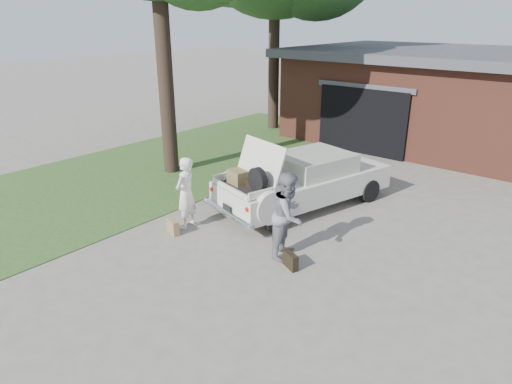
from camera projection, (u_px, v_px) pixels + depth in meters
The scene contains 8 objects.
ground at pixel (237, 251), 9.20m from camera, with size 90.00×90.00×0.00m, color gray.
grass_strip at pixel (173, 163), 14.63m from camera, with size 6.00×16.00×0.02m, color #2D4C1E.
house at pixel (473, 99), 16.21m from camera, with size 12.80×7.80×3.30m.
sedan at pixel (303, 180), 11.17m from camera, with size 2.82×4.83×1.84m.
woman_left at pixel (186, 193), 9.96m from camera, with size 0.59×0.39×1.62m, color white.
woman_right at pixel (289, 215), 8.76m from camera, with size 0.83×0.65×1.71m, color gray.
suitcase_left at pixel (173, 226), 9.90m from camera, with size 0.42×0.13×0.32m, color #9E7C50.
suitcase_right at pixel (290, 260), 8.54m from camera, with size 0.39×0.13×0.30m, color black.
Camera 1 is at (5.52, -6.00, 4.44)m, focal length 32.00 mm.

